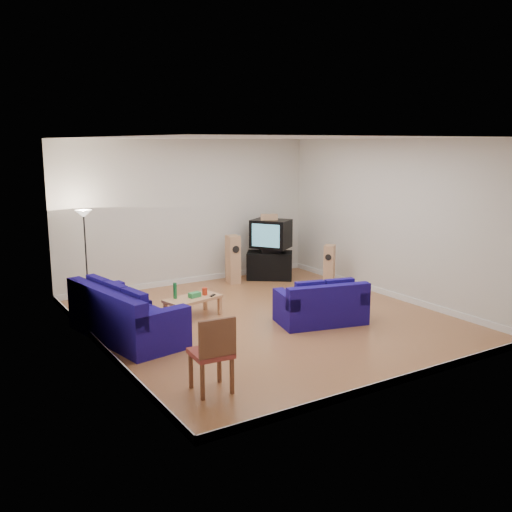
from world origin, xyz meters
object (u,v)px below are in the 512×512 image
sofa_three_seat (123,319)px  sofa_loveseat (322,308)px  coffee_table (193,300)px  television (271,234)px  tv_stand (270,265)px

sofa_three_seat → sofa_loveseat: sofa_three_seat is taller
coffee_table → television: television is taller
television → coffee_table: bearing=-92.6°
sofa_loveseat → coffee_table: bearing=153.1°
sofa_three_seat → coffee_table: 1.51m
sofa_three_seat → tv_stand: size_ratio=2.32×
sofa_three_seat → coffee_table: (1.44, 0.44, -0.00)m
tv_stand → television: (0.03, -0.01, 0.74)m
coffee_table → sofa_loveseat: bearing=-40.3°
tv_stand → television: television is taller
television → tv_stand: bearing=-136.9°
coffee_table → tv_stand: tv_stand is taller
coffee_table → tv_stand: (2.81, 1.78, -0.00)m
sofa_loveseat → tv_stand: 3.44m
sofa_loveseat → coffee_table: (-1.77, 1.50, 0.04)m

